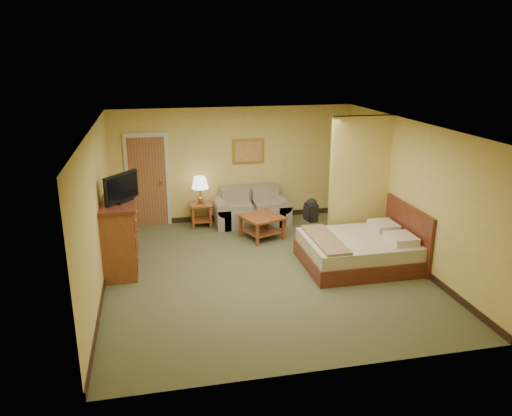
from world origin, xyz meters
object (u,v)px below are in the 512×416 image
object	(u,v)px
loveseat	(252,212)
bed	(361,250)
dresser	(120,237)
coffee_table	(262,222)

from	to	relation	value
loveseat	bed	bearing A→B (deg)	-60.68
dresser	bed	size ratio (longest dim) A/B	0.65
dresser	bed	xyz separation A→B (m)	(4.29, -0.64, -0.35)
dresser	coffee_table	bearing A→B (deg)	21.17
coffee_table	dresser	xyz separation A→B (m)	(-2.81, -1.09, 0.30)
dresser	bed	world-z (taller)	dresser
dresser	loveseat	bearing A→B (deg)	36.01
loveseat	dresser	xyz separation A→B (m)	(-2.79, -2.03, 0.38)
loveseat	bed	xyz separation A→B (m)	(1.50, -2.67, 0.02)
loveseat	bed	distance (m)	3.06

